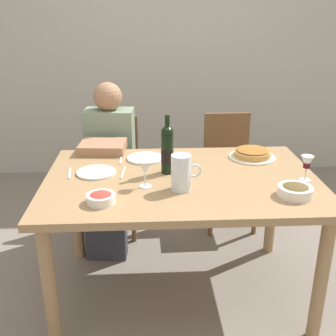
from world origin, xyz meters
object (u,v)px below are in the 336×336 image
(baked_tart, at_px, (252,153))
(wine_glass_left_diner, at_px, (307,163))
(dining_table, at_px, (181,192))
(salad_bowl, at_px, (101,198))
(diner_left, at_px, (108,163))
(water_pitcher, at_px, (181,175))
(chair_right, at_px, (228,163))
(wine_bottle, at_px, (167,150))
(dinner_plate_left_setting, at_px, (145,158))
(chair_left, at_px, (114,167))
(olive_bowl, at_px, (295,190))
(wine_glass_right_diner, at_px, (145,168))
(dinner_plate_right_setting, at_px, (96,172))

(baked_tart, height_order, wine_glass_left_diner, wine_glass_left_diner)
(wine_glass_left_diner, bearing_deg, dining_table, 173.11)
(salad_bowl, distance_m, diner_left, 0.95)
(water_pitcher, bearing_deg, diner_left, 119.09)
(diner_left, distance_m, chair_right, 0.96)
(wine_bottle, bearing_deg, water_pitcher, -75.97)
(dinner_plate_left_setting, bearing_deg, chair_right, 43.20)
(baked_tart, xyz_separation_m, diner_left, (-0.92, 0.34, -0.17))
(water_pitcher, bearing_deg, baked_tart, 43.56)
(water_pitcher, xyz_separation_m, chair_left, (-0.43, 1.03, -0.35))
(olive_bowl, bearing_deg, baked_tart, 97.46)
(dining_table, relative_size, wine_bottle, 4.50)
(water_pitcher, distance_m, chair_right, 1.22)
(dining_table, distance_m, wine_glass_right_diner, 0.30)
(wine_glass_right_diner, bearing_deg, wine_glass_left_diner, 2.64)
(wine_bottle, bearing_deg, chair_left, 114.82)
(wine_bottle, relative_size, salad_bowl, 2.40)
(baked_tart, xyz_separation_m, chair_right, (-0.02, 0.62, -0.29))
(diner_left, bearing_deg, baked_tart, 164.57)
(wine_glass_left_diner, height_order, dinner_plate_left_setting, wine_glass_left_diner)
(olive_bowl, bearing_deg, chair_right, 94.42)
(dining_table, xyz_separation_m, dinner_plate_right_setting, (-0.48, 0.08, 0.10))
(olive_bowl, bearing_deg, wine_bottle, 150.65)
(wine_bottle, distance_m, dinner_plate_right_setting, 0.42)
(water_pitcher, xyz_separation_m, wine_glass_right_diner, (-0.18, 0.05, 0.02))
(water_pitcher, relative_size, dinner_plate_left_setting, 0.83)
(dining_table, xyz_separation_m, water_pitcher, (-0.02, -0.17, 0.18))
(salad_bowl, xyz_separation_m, olive_bowl, (0.95, 0.02, 0.00))
(salad_bowl, bearing_deg, chair_right, 54.57)
(dining_table, height_order, wine_bottle, wine_bottle)
(dining_table, relative_size, dinner_plate_left_setting, 6.64)
(wine_bottle, distance_m, water_pitcher, 0.25)
(dining_table, distance_m, dinner_plate_left_setting, 0.37)
(chair_right, bearing_deg, wine_bottle, 56.60)
(wine_glass_left_diner, relative_size, chair_right, 0.16)
(dining_table, distance_m, water_pitcher, 0.24)
(dinner_plate_right_setting, bearing_deg, dining_table, -9.77)
(wine_bottle, xyz_separation_m, wine_glass_right_diner, (-0.12, -0.19, -0.04))
(dinner_plate_left_setting, height_order, chair_right, chair_right)
(olive_bowl, bearing_deg, dining_table, 152.89)
(wine_bottle, height_order, diner_left, diner_left)
(chair_left, bearing_deg, chair_right, -172.62)
(baked_tart, relative_size, chair_left, 0.33)
(wine_bottle, bearing_deg, dinner_plate_right_setting, 178.22)
(baked_tart, relative_size, olive_bowl, 1.67)
(baked_tart, xyz_separation_m, dinner_plate_right_setting, (-0.94, -0.21, -0.02))
(salad_bowl, bearing_deg, water_pitcher, 18.70)
(dinner_plate_left_setting, distance_m, diner_left, 0.45)
(dining_table, relative_size, diner_left, 1.29)
(diner_left, bearing_deg, chair_left, -89.20)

